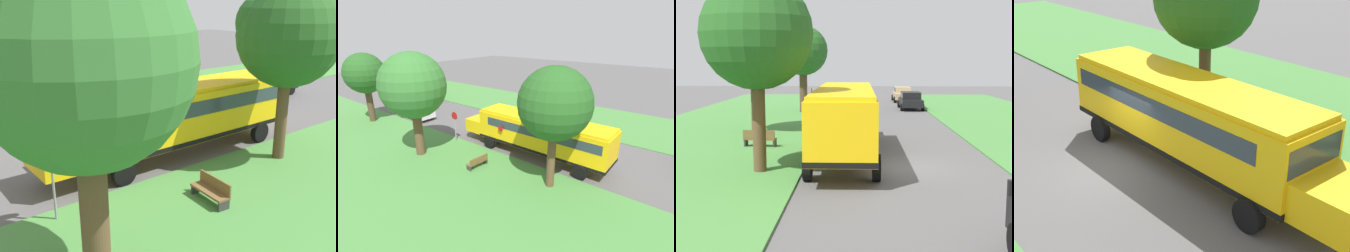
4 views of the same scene
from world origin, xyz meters
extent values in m
plane|color=#565454|center=(0.00, 0.00, 0.00)|extent=(120.00, 120.00, 0.00)
cube|color=#47843D|center=(-10.00, 0.00, 0.04)|extent=(12.00, 80.00, 0.08)
cube|color=yellow|center=(-2.43, 1.46, 1.90)|extent=(2.50, 10.50, 2.20)
cube|color=yellow|center=(-2.43, 7.66, 1.35)|extent=(2.20, 1.90, 1.10)
cube|color=yellow|center=(-2.43, 1.46, 3.08)|extent=(2.35, 10.29, 0.16)
cube|color=black|center=(-2.43, 1.46, 0.92)|extent=(2.54, 10.54, 0.20)
cube|color=#2D3842|center=(-2.43, 1.16, 2.36)|extent=(2.53, 9.24, 0.64)
cube|color=#2D3842|center=(-2.43, 6.66, 2.36)|extent=(2.25, 0.12, 0.80)
cylinder|color=red|center=(-3.86, 4.34, 2.05)|extent=(0.03, 0.44, 0.44)
cylinder|color=black|center=(-3.68, 5.66, 0.50)|extent=(0.30, 1.00, 1.00)
cylinder|color=black|center=(-1.18, 5.66, 0.50)|extent=(0.30, 1.00, 1.00)
cylinder|color=black|center=(-3.68, -2.22, 0.50)|extent=(0.30, 1.00, 1.00)
cylinder|color=black|center=(-1.18, -2.22, 0.50)|extent=(0.30, 1.00, 1.00)
cylinder|color=brown|center=(-5.65, -1.10, 1.88)|extent=(0.50, 0.50, 3.76)
cube|color=brown|center=(-6.74, 4.12, 0.45)|extent=(1.64, 0.64, 0.08)
cube|color=brown|center=(-6.76, 3.90, 0.70)|extent=(1.60, 0.20, 0.44)
cube|color=#333333|center=(-6.00, 4.05, 0.23)|extent=(0.12, 0.46, 0.45)
cube|color=#333333|center=(-7.47, 4.18, 0.23)|extent=(0.12, 0.46, 0.45)
camera|label=1|loc=(-15.42, 12.71, 6.62)|focal=42.00mm
camera|label=2|loc=(-18.41, -7.72, 9.21)|focal=28.00mm
camera|label=3|loc=(-1.84, -18.77, 4.36)|focal=50.00mm
camera|label=4|loc=(7.14, 12.82, 7.72)|focal=50.00mm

